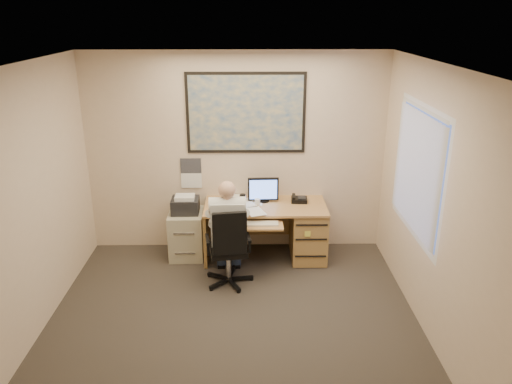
{
  "coord_description": "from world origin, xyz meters",
  "views": [
    {
      "loc": [
        0.18,
        -4.22,
        3.16
      ],
      "look_at": [
        0.26,
        1.3,
        1.15
      ],
      "focal_mm": 35.0,
      "sensor_mm": 36.0,
      "label": 1
    }
  ],
  "objects_px": {
    "filing_cabinet": "(187,230)",
    "person": "(228,233)",
    "desk": "(290,226)",
    "office_chair": "(228,262)"
  },
  "relations": [
    {
      "from": "filing_cabinet",
      "to": "person",
      "type": "xyz_separation_m",
      "value": [
        0.59,
        -0.7,
        0.28
      ]
    },
    {
      "from": "desk",
      "to": "filing_cabinet",
      "type": "relative_size",
      "value": 1.82
    },
    {
      "from": "desk",
      "to": "person",
      "type": "xyz_separation_m",
      "value": [
        -0.79,
        -0.66,
        0.21
      ]
    },
    {
      "from": "filing_cabinet",
      "to": "office_chair",
      "type": "relative_size",
      "value": 0.87
    },
    {
      "from": "filing_cabinet",
      "to": "person",
      "type": "height_order",
      "value": "person"
    },
    {
      "from": "filing_cabinet",
      "to": "person",
      "type": "relative_size",
      "value": 0.67
    },
    {
      "from": "desk",
      "to": "office_chair",
      "type": "height_order",
      "value": "desk"
    },
    {
      "from": "desk",
      "to": "office_chair",
      "type": "distance_m",
      "value": 1.1
    },
    {
      "from": "desk",
      "to": "office_chair",
      "type": "xyz_separation_m",
      "value": [
        -0.8,
        -0.74,
        -0.15
      ]
    },
    {
      "from": "person",
      "to": "desk",
      "type": "bearing_deg",
      "value": 37.92
    }
  ]
}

